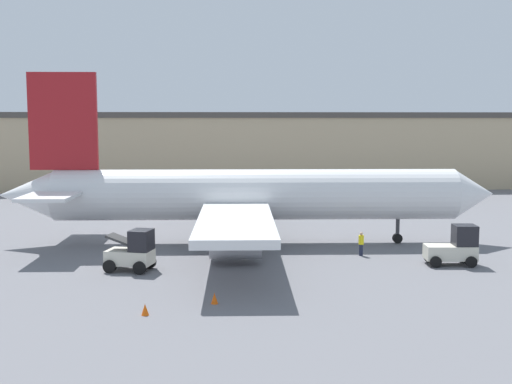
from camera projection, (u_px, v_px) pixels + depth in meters
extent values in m
plane|color=slate|center=(256.00, 244.00, 46.91)|extent=(400.00, 400.00, 0.00)
cube|color=tan|center=(290.00, 151.00, 89.39)|extent=(92.05, 17.79, 9.23)
cube|color=#47423D|center=(291.00, 115.00, 88.82)|extent=(92.05, 18.14, 0.70)
cylinder|color=silver|center=(256.00, 195.00, 46.50)|extent=(29.07, 4.93, 3.66)
cone|color=silver|center=(473.00, 194.00, 46.92)|extent=(3.09, 3.72, 3.59)
cone|color=silver|center=(27.00, 195.00, 46.06)|extent=(4.18, 3.65, 3.48)
cube|color=silver|center=(237.00, 190.00, 55.19)|extent=(5.08, 13.95, 0.50)
cube|color=silver|center=(235.00, 223.00, 37.88)|extent=(5.08, 13.95, 0.50)
cylinder|color=#ADADB2|center=(237.00, 211.00, 53.31)|extent=(3.37, 2.37, 2.23)
cylinder|color=#ADADB2|center=(236.00, 241.00, 40.10)|extent=(3.37, 2.37, 2.23)
cube|color=maroon|center=(63.00, 121.00, 45.54)|extent=(4.85, 0.57, 6.91)
cube|color=silver|center=(79.00, 184.00, 50.10)|extent=(3.49, 4.54, 0.24)
cube|color=silver|center=(49.00, 197.00, 42.09)|extent=(3.49, 4.54, 0.24)
cylinder|color=#38383D|center=(398.00, 231.00, 47.08)|extent=(0.28, 0.28, 1.80)
cylinder|color=black|center=(397.00, 238.00, 47.15)|extent=(0.71, 0.38, 0.70)
cylinder|color=#38383D|center=(236.00, 238.00, 44.40)|extent=(0.28, 0.28, 1.80)
cylinder|color=black|center=(236.00, 244.00, 44.45)|extent=(0.91, 0.39, 0.90)
cylinder|color=#38383D|center=(236.00, 226.00, 49.14)|extent=(0.28, 0.28, 1.80)
cylinder|color=black|center=(236.00, 232.00, 49.19)|extent=(0.91, 0.39, 0.90)
cylinder|color=#1E2338|center=(361.00, 250.00, 42.76)|extent=(0.26, 0.26, 0.77)
cylinder|color=yellow|center=(361.00, 240.00, 42.68)|extent=(0.35, 0.35, 0.61)
sphere|color=tan|center=(361.00, 234.00, 42.63)|extent=(0.22, 0.22, 0.22)
cube|color=beige|center=(450.00, 252.00, 40.00)|extent=(3.21, 1.69, 0.90)
cube|color=black|center=(465.00, 235.00, 39.87)|extent=(1.47, 1.40, 1.28)
cylinder|color=black|center=(471.00, 262.00, 39.33)|extent=(0.73, 0.34, 0.71)
cylinder|color=black|center=(464.00, 257.00, 40.76)|extent=(0.73, 0.34, 0.71)
cylinder|color=black|center=(436.00, 262.00, 39.35)|extent=(0.73, 0.34, 0.71)
cylinder|color=black|center=(429.00, 257.00, 40.78)|extent=(0.73, 0.34, 0.71)
cube|color=beige|center=(130.00, 257.00, 38.50)|extent=(3.03, 2.27, 0.87)
cube|color=black|center=(141.00, 240.00, 38.23)|extent=(1.53, 1.71, 1.25)
cube|color=#333333|center=(122.00, 240.00, 38.47)|extent=(1.92, 1.54, 0.67)
cylinder|color=black|center=(140.00, 268.00, 37.58)|extent=(0.83, 0.48, 0.79)
cylinder|color=black|center=(150.00, 262.00, 39.14)|extent=(0.83, 0.48, 0.79)
cylinder|color=black|center=(110.00, 266.00, 37.95)|extent=(0.83, 0.48, 0.79)
cylinder|color=black|center=(121.00, 261.00, 39.52)|extent=(0.83, 0.48, 0.79)
cone|color=#EF590F|center=(214.00, 298.00, 31.64)|extent=(0.36, 0.36, 0.55)
cone|color=#EF590F|center=(145.00, 309.00, 29.78)|extent=(0.36, 0.36, 0.55)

